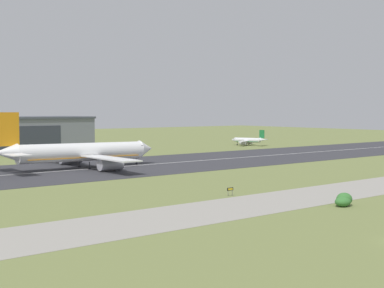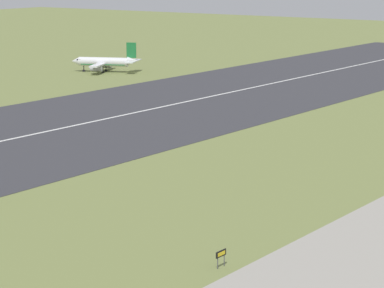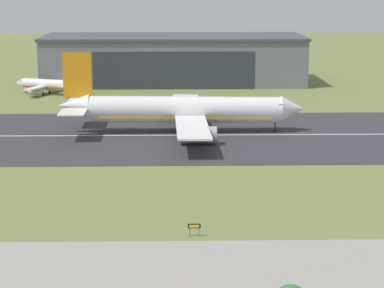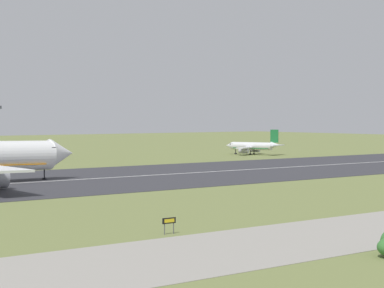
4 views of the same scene
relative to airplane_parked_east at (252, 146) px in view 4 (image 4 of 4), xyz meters
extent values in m
plane|color=olive|center=(-126.77, -105.77, -2.75)|extent=(754.18, 754.18, 0.00)
cube|color=gray|center=(-126.77, -127.25, -2.72)|extent=(385.64, 17.89, 0.05)
cone|color=white|center=(-93.64, -46.09, 2.44)|extent=(5.39, 5.89, 5.86)
cube|color=black|center=(-96.50, -46.14, 3.60)|extent=(1.19, 4.94, 0.45)
cylinder|color=black|center=(-97.44, -46.16, -1.60)|extent=(0.24, 0.24, 2.30)
cylinder|color=black|center=(-97.44, -46.16, -2.53)|extent=(0.84, 0.84, 0.44)
cylinder|color=white|center=(-0.13, 0.30, 0.10)|extent=(7.93, 13.70, 2.48)
cone|color=white|center=(-3.42, 7.66, 0.10)|extent=(3.17, 3.05, 2.48)
cone|color=white|center=(3.31, -7.41, 0.55)|extent=(3.25, 3.62, 2.23)
cube|color=black|center=(-2.92, 6.54, 0.60)|extent=(2.37, 1.86, 0.44)
cube|color=#1E7238|center=(-0.13, 0.30, -0.58)|extent=(7.25, 12.38, 0.20)
cube|color=white|center=(4.45, 2.65, -0.33)|extent=(8.06, 5.27, 0.40)
cylinder|color=#A8A8B2|center=(3.69, 2.81, -1.35)|extent=(2.72, 3.57, 1.54)
cube|color=white|center=(-4.94, -1.55, -0.33)|extent=(8.06, 5.27, 0.40)
cylinder|color=#A8A8B2|center=(-4.56, -0.87, -1.35)|extent=(2.72, 3.57, 1.54)
cube|color=#1E7238|center=(3.13, -7.00, 3.45)|extent=(1.36, 2.58, 4.21)
cube|color=white|center=(6.15, -6.08, 0.47)|extent=(4.42, 3.70, 0.24)
cube|color=white|center=(0.43, -8.64, 0.47)|extent=(4.42, 3.70, 0.24)
cylinder|color=black|center=(-2.48, 5.54, -1.94)|extent=(0.24, 0.24, 1.61)
cylinder|color=black|center=(-2.48, 5.54, -2.53)|extent=(0.84, 0.84, 0.44)
cylinder|color=black|center=(1.32, 0.70, -1.94)|extent=(0.24, 0.24, 1.61)
cylinder|color=black|center=(1.32, 0.70, -2.53)|extent=(0.84, 0.84, 0.44)
cylinder|color=black|center=(-1.40, -0.51, -1.94)|extent=(0.24, 0.24, 1.61)
cylinder|color=black|center=(-1.40, -0.51, -2.53)|extent=(0.84, 0.84, 0.44)
cylinder|color=#4C4C51|center=(-118.18, -116.45, -2.18)|extent=(0.10, 0.10, 1.15)
cylinder|color=#4C4C51|center=(-116.98, -116.45, -2.18)|extent=(0.10, 0.10, 1.15)
cube|color=black|center=(-117.58, -116.45, -1.28)|extent=(1.71, 0.12, 0.64)
cube|color=yellow|center=(-117.58, -116.52, -1.28)|extent=(1.30, 0.02, 0.38)
camera|label=1|loc=(-194.76, -201.88, 15.82)|focal=50.00mm
camera|label=2|loc=(-190.20, -164.34, 27.49)|focal=85.00mm
camera|label=3|loc=(-120.14, -211.21, 30.73)|focal=70.00mm
camera|label=4|loc=(-164.40, -181.41, 10.00)|focal=70.00mm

